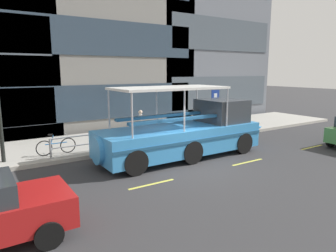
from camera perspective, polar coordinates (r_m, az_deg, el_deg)
ground_plane at (r=13.01m, az=3.60°, el=-7.20°), size 120.00×120.00×0.00m
sidewalk at (r=17.64m, az=-7.32°, el=-2.29°), size 32.00×4.80×0.18m
curb_edge at (r=15.49m, az=-3.29°, el=-3.99°), size 32.00×0.18×0.18m
lane_centreline at (r=12.14m, az=6.91°, el=-8.53°), size 25.80×0.12×0.01m
curb_guardrail at (r=15.99m, az=-1.63°, el=-1.02°), size 11.07×0.09×0.88m
parking_sign at (r=18.76m, az=8.75°, el=4.16°), size 0.60×0.12×2.60m
leaned_bicycle at (r=14.64m, az=-20.18°, el=-3.57°), size 1.74×0.46×0.96m
duck_tour_boat at (r=14.19m, az=4.14°, el=-1.22°), size 9.59×2.57×3.22m
pedestrian_near_bow at (r=18.20m, az=4.99°, el=1.48°), size 0.28×0.42×1.58m
pedestrian_mid_left at (r=16.92m, az=-5.15°, el=0.86°), size 0.30×0.41×1.60m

